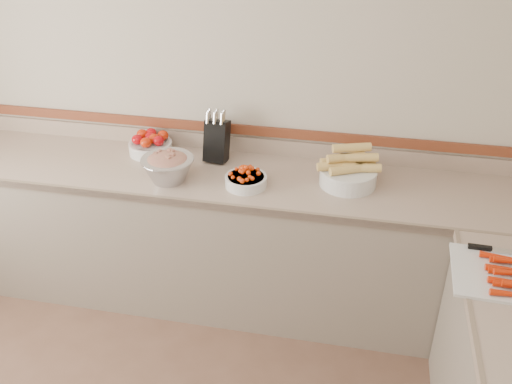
% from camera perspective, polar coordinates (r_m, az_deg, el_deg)
% --- Properties ---
extents(back_wall, '(4.00, 0.00, 4.00)m').
position_cam_1_polar(back_wall, '(3.45, -3.59, 10.31)').
color(back_wall, '#BBAE9A').
rests_on(back_wall, ground_plane).
extents(counter_back, '(4.00, 0.65, 1.08)m').
position_cam_1_polar(counter_back, '(3.56, -4.48, -4.38)').
color(counter_back, gray).
rests_on(counter_back, ground_plane).
extents(knife_block, '(0.15, 0.17, 0.32)m').
position_cam_1_polar(knife_block, '(3.42, -3.95, 5.25)').
color(knife_block, black).
rests_on(knife_block, counter_back).
extents(tomato_bowl, '(0.27, 0.27, 0.13)m').
position_cam_1_polar(tomato_bowl, '(3.58, -10.51, 4.72)').
color(tomato_bowl, silver).
rests_on(tomato_bowl, counter_back).
extents(cherry_tomato_bowl, '(0.24, 0.24, 0.12)m').
position_cam_1_polar(cherry_tomato_bowl, '(3.17, -1.01, 1.29)').
color(cherry_tomato_bowl, silver).
rests_on(cherry_tomato_bowl, counter_back).
extents(corn_bowl, '(0.36, 0.32, 0.24)m').
position_cam_1_polar(corn_bowl, '(3.21, 9.24, 2.01)').
color(corn_bowl, silver).
rests_on(corn_bowl, counter_back).
extents(rhubarb_bowl, '(0.30, 0.30, 0.17)m').
position_cam_1_polar(rhubarb_bowl, '(3.24, -8.80, 2.52)').
color(rhubarb_bowl, '#B2B2BA').
rests_on(rhubarb_bowl, counter_back).
extents(cutting_board, '(0.50, 0.40, 0.07)m').
position_cam_1_polar(cutting_board, '(2.74, 24.08, -7.58)').
color(cutting_board, silver).
rests_on(cutting_board, counter_right).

